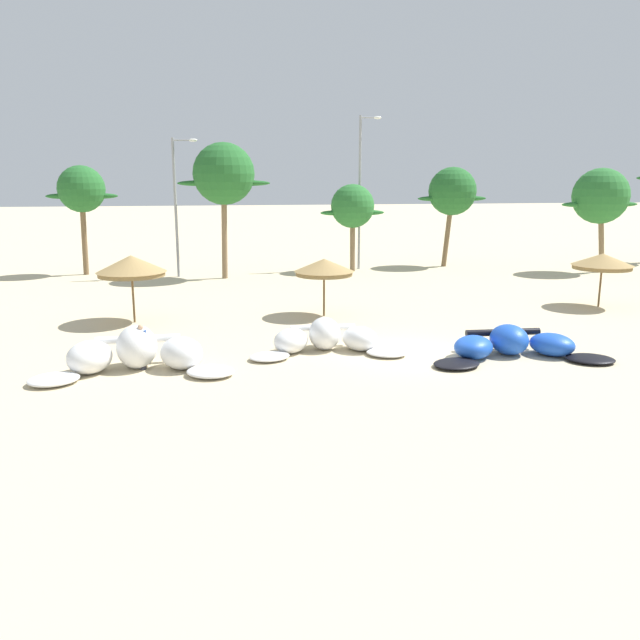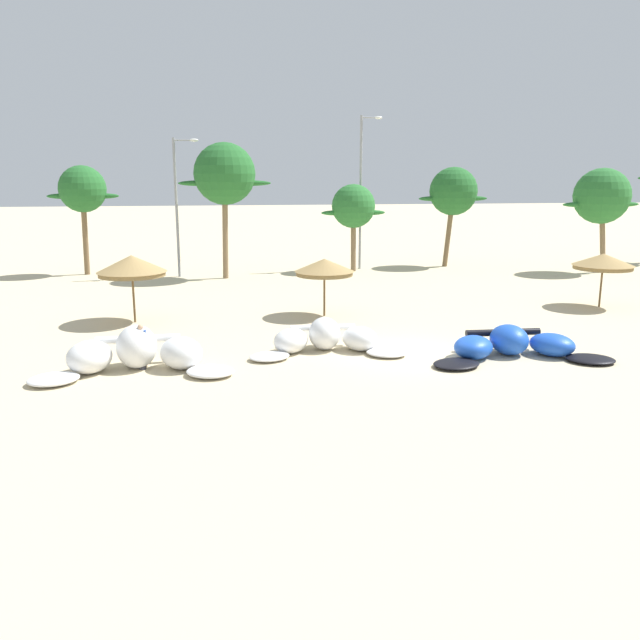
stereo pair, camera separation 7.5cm
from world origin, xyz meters
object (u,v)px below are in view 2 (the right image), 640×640
kite_left (325,339)px  beach_umbrella_near_palms (603,261)px  person_near_kites (142,347)px  palm_center_right (602,197)px  palm_leftmost (83,190)px  palm_left (225,175)px  palm_left_of_gap (353,207)px  kite_far_left (136,354)px  palm_center_left (453,192)px  kite_left_of_center (513,345)px  beach_umbrella_near_van (132,266)px  lamppost_west (178,201)px  beach_umbrella_middle (324,267)px  lamppost_west_center (362,186)px

kite_left → beach_umbrella_near_palms: size_ratio=2.05×
person_near_kites → palm_center_right: (28.97, 19.06, 4.43)m
kite_left → palm_leftmost: bearing=119.5°
palm_left → palm_left_of_gap: 9.34m
kite_far_left → palm_left: palm_left is taller
palm_leftmost → palm_center_left: size_ratio=1.01×
kite_left_of_center → beach_umbrella_near_van: (-14.67, 8.34, 2.20)m
palm_left → lamppost_west: lamppost_west is taller
beach_umbrella_near_palms → palm_center_left: bearing=97.6°
palm_leftmost → palm_center_left: (26.07, 0.02, -0.22)m
beach_umbrella_near_palms → palm_center_left: (-2.14, 16.11, 3.11)m
person_near_kites → palm_left: 21.68m
palm_left_of_gap → palm_leftmost: bearing=175.8°
kite_left_of_center → kite_left: bearing=164.7°
kite_left → beach_umbrella_near_van: bearing=140.5°
kite_left → lamppost_west: lamppost_west is taller
beach_umbrella_middle → palm_center_right: size_ratio=0.40×
kite_far_left → beach_umbrella_near_van: bearing=96.7°
kite_far_left → beach_umbrella_middle: 11.38m
kite_left → palm_left_of_gap: 22.23m
palm_center_right → palm_left_of_gap: bearing=168.5°
kite_left → palm_left: 20.51m
person_near_kites → palm_left: bearing=80.6°
beach_umbrella_middle → palm_center_right: palm_center_right is taller
kite_left_of_center → person_near_kites: (-13.54, 0.53, 0.38)m
beach_umbrella_middle → palm_left: 14.20m
palm_leftmost → palm_left_of_gap: bearing=-4.2°
palm_left → lamppost_west: bearing=159.2°
palm_left → lamppost_west_center: bearing=16.6°
lamppost_west → palm_center_left: bearing=6.0°
kite_left_of_center → beach_umbrella_middle: 10.31m
person_near_kites → lamppost_west_center: lamppost_west_center is taller
beach_umbrella_near_palms → palm_left_of_gap: bearing=123.9°
palm_center_left → lamppost_west: 19.83m
lamppost_west → kite_far_left: bearing=-91.5°
palm_center_left → palm_left: bearing=-169.0°
beach_umbrella_near_van → palm_left_of_gap: (13.43, 14.65, 1.87)m
kite_left_of_center → person_near_kites: bearing=177.7°
kite_far_left → beach_umbrella_near_palms: (22.41, 7.85, 1.78)m
kite_left → palm_center_left: (13.34, 22.50, 4.99)m
kite_far_left → beach_umbrella_near_van: size_ratio=2.24×
kite_left → beach_umbrella_near_palms: 16.86m
kite_left → palm_left_of_gap: palm_left_of_gap is taller
kite_far_left → lamppost_west: 22.34m
kite_left_of_center → palm_left: palm_left is taller
palm_left_of_gap → person_near_kites: bearing=-118.7°
lamppost_west_center → beach_umbrella_middle: bearing=-108.8°
palm_left → palm_center_right: 25.64m
beach_umbrella_near_palms → lamppost_west: (-21.85, 14.03, 2.68)m
beach_umbrella_middle → lamppost_west: bearing=118.0°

